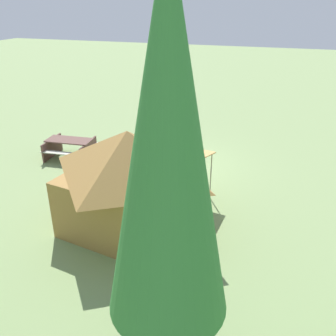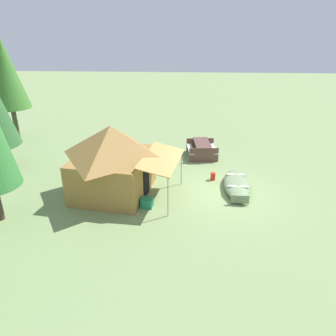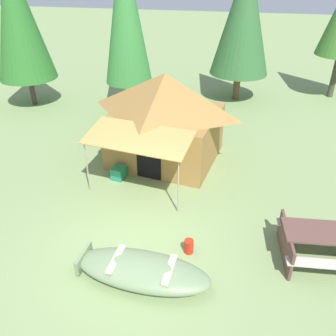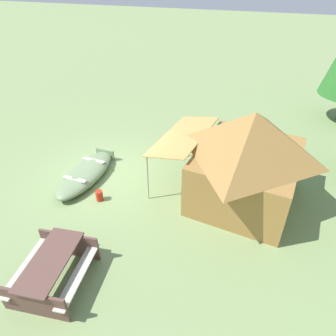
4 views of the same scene
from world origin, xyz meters
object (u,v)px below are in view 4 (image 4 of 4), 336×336
object	(u,v)px
canvas_cabin_tent	(248,157)
cooler_box	(202,165)
picnic_table	(52,268)
fuel_can	(99,196)
beached_rowboat	(85,173)

from	to	relation	value
canvas_cabin_tent	cooler_box	distance (m)	2.25
picnic_table	fuel_can	size ratio (longest dim) A/B	5.66
picnic_table	fuel_can	bearing A→B (deg)	-172.02
canvas_cabin_tent	beached_rowboat	bearing A→B (deg)	-83.37
beached_rowboat	picnic_table	xyz separation A→B (m)	(3.71, 1.35, 0.25)
picnic_table	beached_rowboat	bearing A→B (deg)	-160.06
canvas_cabin_tent	fuel_can	world-z (taller)	canvas_cabin_tent
beached_rowboat	fuel_can	distance (m)	1.26
cooler_box	beached_rowboat	bearing A→B (deg)	-64.66
beached_rowboat	cooler_box	distance (m)	3.97
fuel_can	canvas_cabin_tent	bearing A→B (deg)	109.03
beached_rowboat	picnic_table	size ratio (longest dim) A/B	1.52
canvas_cabin_tent	fuel_can	distance (m)	4.55
cooler_box	picnic_table	bearing A→B (deg)	-22.51
picnic_table	cooler_box	xyz separation A→B (m)	(-5.41, 2.24, -0.30)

